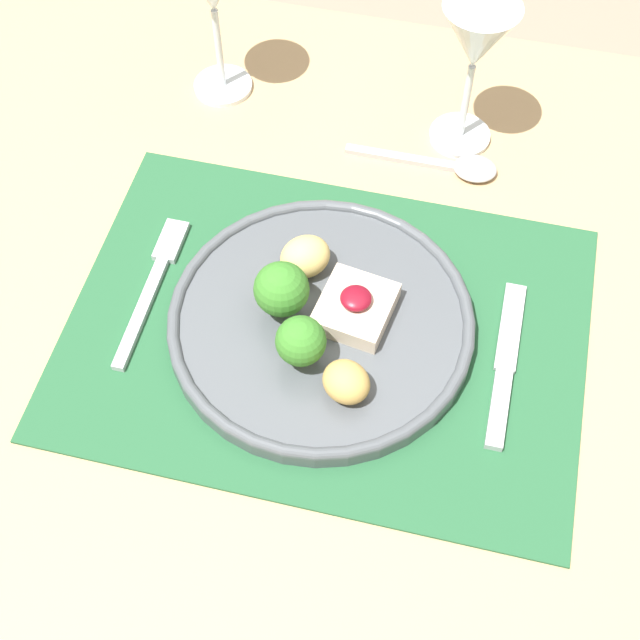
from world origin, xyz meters
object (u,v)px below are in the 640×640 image
object	(u,v)px
dinner_plate	(319,322)
fork	(155,280)
wine_glass_near	(476,44)
knife	(504,374)
spoon	(456,166)

from	to	relation	value
dinner_plate	fork	distance (m)	0.17
dinner_plate	fork	bearing A→B (deg)	173.60
dinner_plate	wine_glass_near	size ratio (longest dim) A/B	1.68
wine_glass_near	dinner_plate	bearing A→B (deg)	-107.80
knife	wine_glass_near	world-z (taller)	wine_glass_near
fork	wine_glass_near	bearing A→B (deg)	47.42
fork	knife	distance (m)	0.35
fork	wine_glass_near	world-z (taller)	wine_glass_near
fork	wine_glass_near	size ratio (longest dim) A/B	1.04
spoon	dinner_plate	bearing A→B (deg)	-108.85
knife	spoon	world-z (taller)	spoon
fork	dinner_plate	bearing A→B (deg)	-4.59
spoon	wine_glass_near	world-z (taller)	wine_glass_near
dinner_plate	knife	size ratio (longest dim) A/B	1.61
fork	knife	xyz separation A→B (m)	(0.35, -0.03, 0.00)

